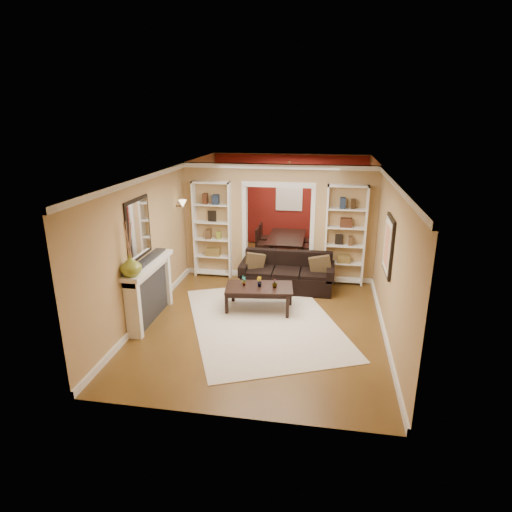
% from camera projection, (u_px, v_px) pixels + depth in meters
% --- Properties ---
extents(floor, '(8.00, 8.00, 0.00)m').
position_uv_depth(floor, '(271.00, 296.00, 9.32)').
color(floor, brown).
rests_on(floor, ground).
extents(ceiling, '(8.00, 8.00, 0.00)m').
position_uv_depth(ceiling, '(272.00, 171.00, 8.47)').
color(ceiling, white).
rests_on(ceiling, ground).
extents(wall_back, '(8.00, 0.00, 8.00)m').
position_uv_depth(wall_back, '(289.00, 200.00, 12.64)').
color(wall_back, tan).
rests_on(wall_back, ground).
extents(wall_front, '(8.00, 0.00, 8.00)m').
position_uv_depth(wall_front, '(228.00, 324.00, 5.15)').
color(wall_front, tan).
rests_on(wall_front, ground).
extents(wall_left, '(0.00, 8.00, 8.00)m').
position_uv_depth(wall_left, '(169.00, 231.00, 9.25)').
color(wall_left, tan).
rests_on(wall_left, ground).
extents(wall_right, '(0.00, 8.00, 8.00)m').
position_uv_depth(wall_right, '(383.00, 241.00, 8.54)').
color(wall_right, tan).
rests_on(wall_right, ground).
extents(partition_wall, '(4.50, 0.15, 2.70)m').
position_uv_depth(partition_wall, '(278.00, 223.00, 10.02)').
color(partition_wall, tan).
rests_on(partition_wall, floor).
extents(red_back_panel, '(4.44, 0.04, 2.64)m').
position_uv_depth(red_back_panel, '(289.00, 202.00, 12.62)').
color(red_back_panel, maroon).
rests_on(red_back_panel, floor).
extents(dining_window, '(0.78, 0.03, 0.98)m').
position_uv_depth(dining_window, '(289.00, 194.00, 12.51)').
color(dining_window, '#8CA5CC').
rests_on(dining_window, wall_back).
extents(area_rug, '(3.78, 4.33, 0.01)m').
position_uv_depth(area_rug, '(263.00, 321.00, 8.15)').
color(area_rug, silver).
rests_on(area_rug, floor).
extents(sofa, '(2.08, 0.90, 0.81)m').
position_uv_depth(sofa, '(287.00, 272.00, 9.56)').
color(sofa, black).
rests_on(sofa, floor).
extents(pillow_left, '(0.45, 0.30, 0.43)m').
position_uv_depth(pillow_left, '(254.00, 262.00, 9.60)').
color(pillow_left, brown).
rests_on(pillow_left, sofa).
extents(pillow_right, '(0.46, 0.14, 0.46)m').
position_uv_depth(pillow_right, '(321.00, 265.00, 9.36)').
color(pillow_right, brown).
rests_on(pillow_right, sofa).
extents(coffee_table, '(1.40, 0.87, 0.50)m').
position_uv_depth(coffee_table, '(259.00, 298.00, 8.58)').
color(coffee_table, black).
rests_on(coffee_table, floor).
extents(plant_left, '(0.11, 0.13, 0.20)m').
position_uv_depth(plant_left, '(244.00, 281.00, 8.52)').
color(plant_left, '#336626').
rests_on(plant_left, coffee_table).
extents(plant_center, '(0.14, 0.14, 0.20)m').
position_uv_depth(plant_center, '(259.00, 282.00, 8.47)').
color(plant_center, '#336626').
rests_on(plant_center, coffee_table).
extents(plant_right, '(0.11, 0.11, 0.19)m').
position_uv_depth(plant_right, '(275.00, 283.00, 8.42)').
color(plant_right, '#336626').
rests_on(plant_right, coffee_table).
extents(bookshelf_left, '(0.90, 0.30, 2.30)m').
position_uv_depth(bookshelf_left, '(213.00, 230.00, 10.17)').
color(bookshelf_left, white).
rests_on(bookshelf_left, floor).
extents(bookshelf_right, '(0.90, 0.30, 2.30)m').
position_uv_depth(bookshelf_right, '(345.00, 236.00, 9.68)').
color(bookshelf_right, white).
rests_on(bookshelf_right, floor).
extents(fireplace, '(0.32, 1.70, 1.16)m').
position_uv_depth(fireplace, '(151.00, 291.00, 8.06)').
color(fireplace, white).
rests_on(fireplace, floor).
extents(vase, '(0.37, 0.37, 0.37)m').
position_uv_depth(vase, '(131.00, 265.00, 7.16)').
color(vase, olive).
rests_on(vase, fireplace).
extents(mirror, '(0.03, 0.95, 1.10)m').
position_uv_depth(mirror, '(138.00, 229.00, 7.70)').
color(mirror, silver).
rests_on(mirror, wall_left).
extents(wall_sconce, '(0.18, 0.18, 0.22)m').
position_uv_depth(wall_sconce, '(180.00, 205.00, 9.60)').
color(wall_sconce, '#FFE0A5').
rests_on(wall_sconce, wall_left).
extents(framed_art, '(0.04, 0.85, 1.05)m').
position_uv_depth(framed_art, '(388.00, 246.00, 7.55)').
color(framed_art, black).
rests_on(framed_art, wall_right).
extents(dining_table, '(1.74, 0.97, 0.61)m').
position_uv_depth(dining_table, '(288.00, 247.00, 11.70)').
color(dining_table, black).
rests_on(dining_table, floor).
extents(dining_chair_nw, '(0.46, 0.46, 0.90)m').
position_uv_depth(dining_chair_nw, '(266.00, 244.00, 11.46)').
color(dining_chair_nw, black).
rests_on(dining_chair_nw, floor).
extents(dining_chair_ne, '(0.51, 0.51, 0.89)m').
position_uv_depth(dining_chair_ne, '(307.00, 247.00, 11.29)').
color(dining_chair_ne, black).
rests_on(dining_chair_ne, floor).
extents(dining_chair_sw, '(0.58, 0.58, 0.91)m').
position_uv_depth(dining_chair_sw, '(269.00, 238.00, 12.02)').
color(dining_chair_sw, black).
rests_on(dining_chair_sw, floor).
extents(dining_chair_se, '(0.44, 0.44, 0.87)m').
position_uv_depth(dining_chair_se, '(309.00, 241.00, 11.86)').
color(dining_chair_se, black).
rests_on(dining_chair_se, floor).
extents(chandelier, '(0.50, 0.50, 0.30)m').
position_uv_depth(chandelier, '(285.00, 184.00, 11.22)').
color(chandelier, '#392A1A').
rests_on(chandelier, ceiling).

